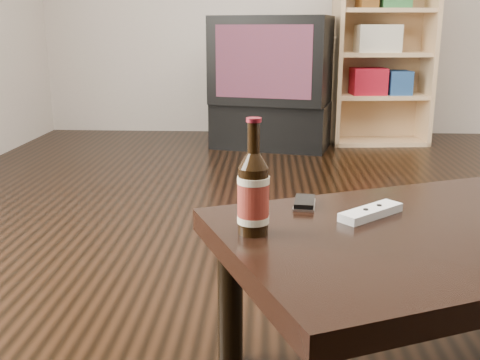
{
  "coord_description": "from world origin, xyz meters",
  "views": [
    {
      "loc": [
        -0.59,
        -1.86,
        0.88
      ],
      "look_at": [
        -0.65,
        -0.65,
        0.55
      ],
      "focal_mm": 42.0,
      "sensor_mm": 36.0,
      "label": 1
    }
  ],
  "objects_px": {
    "tv": "(272,60)",
    "tv_stand": "(271,125)",
    "bookshelf": "(381,50)",
    "remote": "(371,212)",
    "coffee_table": "(456,245)",
    "beer_bottle": "(253,194)",
    "phone": "(304,203)"
  },
  "relations": [
    {
      "from": "tv_stand",
      "to": "bookshelf",
      "type": "relative_size",
      "value": 0.62
    },
    {
      "from": "phone",
      "to": "tv_stand",
      "type": "bearing_deg",
      "value": 97.93
    },
    {
      "from": "beer_bottle",
      "to": "tv_stand",
      "type": "bearing_deg",
      "value": 89.02
    },
    {
      "from": "bookshelf",
      "to": "beer_bottle",
      "type": "distance_m",
      "value": 3.35
    },
    {
      "from": "coffee_table",
      "to": "tv_stand",
      "type": "bearing_deg",
      "value": 98.59
    },
    {
      "from": "remote",
      "to": "tv",
      "type": "bearing_deg",
      "value": 142.67
    },
    {
      "from": "tv",
      "to": "remote",
      "type": "xyz_separation_m",
      "value": [
        0.24,
        -2.86,
        -0.22
      ]
    },
    {
      "from": "tv",
      "to": "phone",
      "type": "distance_m",
      "value": 2.79
    },
    {
      "from": "bookshelf",
      "to": "tv",
      "type": "bearing_deg",
      "value": -169.65
    },
    {
      "from": "tv_stand",
      "to": "coffee_table",
      "type": "distance_m",
      "value": 2.95
    },
    {
      "from": "tv",
      "to": "beer_bottle",
      "type": "bearing_deg",
      "value": -77.3
    },
    {
      "from": "tv",
      "to": "phone",
      "type": "height_order",
      "value": "tv"
    },
    {
      "from": "beer_bottle",
      "to": "phone",
      "type": "bearing_deg",
      "value": 58.25
    },
    {
      "from": "tv",
      "to": "tv_stand",
      "type": "bearing_deg",
      "value": 90.0
    },
    {
      "from": "coffee_table",
      "to": "bookshelf",
      "type": "bearing_deg",
      "value": 82.88
    },
    {
      "from": "tv_stand",
      "to": "remote",
      "type": "distance_m",
      "value": 2.89
    },
    {
      "from": "bookshelf",
      "to": "coffee_table",
      "type": "xyz_separation_m",
      "value": [
        -0.39,
        -3.13,
        -0.35
      ]
    },
    {
      "from": "coffee_table",
      "to": "beer_bottle",
      "type": "height_order",
      "value": "beer_bottle"
    },
    {
      "from": "bookshelf",
      "to": "coffee_table",
      "type": "distance_m",
      "value": 3.18
    },
    {
      "from": "tv_stand",
      "to": "phone",
      "type": "distance_m",
      "value": 2.8
    },
    {
      "from": "tv_stand",
      "to": "beer_bottle",
      "type": "distance_m",
      "value": 3.02
    },
    {
      "from": "remote",
      "to": "coffee_table",
      "type": "bearing_deg",
      "value": 35.62
    },
    {
      "from": "bookshelf",
      "to": "coffee_table",
      "type": "relative_size",
      "value": 1.05
    },
    {
      "from": "tv",
      "to": "coffee_table",
      "type": "xyz_separation_m",
      "value": [
        0.44,
        -2.91,
        -0.28
      ]
    },
    {
      "from": "tv",
      "to": "beer_bottle",
      "type": "xyz_separation_m",
      "value": [
        -0.05,
        -2.99,
        -0.13
      ]
    },
    {
      "from": "tv_stand",
      "to": "bookshelf",
      "type": "height_order",
      "value": "bookshelf"
    },
    {
      "from": "tv_stand",
      "to": "phone",
      "type": "height_order",
      "value": "phone"
    },
    {
      "from": "tv_stand",
      "to": "bookshelf",
      "type": "distance_m",
      "value": 1.02
    },
    {
      "from": "tv_stand",
      "to": "phone",
      "type": "bearing_deg",
      "value": -74.72
    },
    {
      "from": "tv",
      "to": "coffee_table",
      "type": "relative_size",
      "value": 0.71
    },
    {
      "from": "tv",
      "to": "bookshelf",
      "type": "relative_size",
      "value": 0.68
    },
    {
      "from": "bookshelf",
      "to": "remote",
      "type": "height_order",
      "value": "bookshelf"
    }
  ]
}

